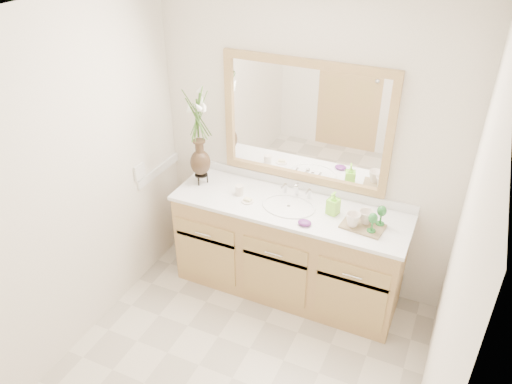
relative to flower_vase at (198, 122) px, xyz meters
The scene contains 20 objects.
floor 1.89m from the flower_vase, 52.90° to the right, with size 2.60×2.60×0.00m, color beige.
ceiling 1.66m from the flower_vase, 52.90° to the right, with size 2.40×2.60×0.02m, color white.
wall_back 0.84m from the flower_vase, 18.70° to the left, with size 2.40×0.02×2.40m, color white.
wall_left 1.13m from the flower_vase, 111.95° to the right, with size 0.02×2.60×2.40m, color white.
wall_right 2.24m from the flower_vase, 27.56° to the right, with size 0.02×2.60×2.40m, color white.
vanity 1.25m from the flower_vase, ahead, with size 1.80×0.55×0.80m.
counter 0.96m from the flower_vase, ahead, with size 1.84×0.57×0.03m, color white.
sink 0.98m from the flower_vase, ahead, with size 0.38×0.34×0.23m.
mirror 0.82m from the flower_vase, 17.25° to the left, with size 1.32×0.04×0.97m.
switch_plate 0.62m from the flower_vase, 146.18° to the right, with size 0.02×0.12×0.12m, color white.
flower_vase is the anchor object (origin of this frame).
tumbler 0.62m from the flower_vase, ahead, with size 0.06×0.06×0.08m, color #F0E1D0.
soap_dish 0.72m from the flower_vase, 12.96° to the right, with size 0.09×0.09×0.03m.
soap_bottle 1.20m from the flower_vase, ahead, with size 0.07×0.08×0.16m, color #8AEA37.
purple_dish 1.13m from the flower_vase, 12.44° to the right, with size 0.10×0.08×0.04m, color #5F246C.
tray 1.46m from the flower_vase, ahead, with size 0.30×0.20×0.01m, color brown.
mug_left 1.38m from the flower_vase, ahead, with size 0.11×0.10×0.11m, color #F0E1D0.
mug_right 1.45m from the flower_vase, ahead, with size 0.11×0.10×0.11m, color #F0E1D0.
goblet_front 1.50m from the flower_vase, ahead, with size 0.07×0.07×0.15m.
goblet_back 1.53m from the flower_vase, ahead, with size 0.07×0.07×0.15m.
Camera 1 is at (1.09, -2.00, 2.91)m, focal length 35.00 mm.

